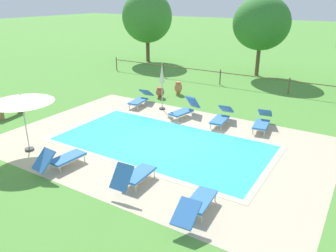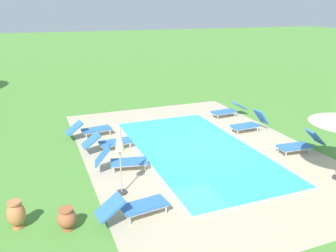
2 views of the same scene
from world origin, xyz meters
TOP-DOWN VIEW (x-y plane):
  - ground_plane at (0.00, 0.00)m, footprint 160.00×160.00m
  - pool_deck_paving at (0.00, 0.00)m, footprint 13.35×9.08m
  - swimming_pool_water at (0.00, 0.00)m, footprint 8.76×4.49m
  - pool_coping_rim at (0.00, 0.00)m, footprint 9.24×4.97m
  - sun_lounger_north_near_steps at (-0.76, 3.36)m, footprint 0.95×1.94m
  - sun_lounger_north_mid at (-1.87, -3.74)m, footprint 0.74×1.97m
  - sun_lounger_north_far at (1.25, 3.39)m, footprint 0.77×2.06m
  - sun_lounger_north_end at (1.07, -3.32)m, footprint 0.67×1.86m
  - sun_lounger_south_near_corner at (-3.83, 3.76)m, footprint 0.84×2.08m
  - sun_lounger_south_mid at (3.49, -3.63)m, footprint 0.75×2.09m
  - sun_lounger_south_far at (3.10, 3.83)m, footprint 0.86×2.08m
  - patio_umbrella_open_foreground at (-4.15, -3.39)m, footprint 2.43×2.43m
  - patio_umbrella_closed_row_west at (-2.40, 3.78)m, footprint 0.32×0.32m
  - wooden_bench_lawn_side at (-8.46, -1.28)m, footprint 0.69×1.55m
  - terracotta_urn_near_fence at (-3.13, 6.80)m, footprint 0.48×0.48m
  - terracotta_urn_by_tree at (-3.70, 5.58)m, footprint 0.51×0.51m
  - perimeter_fence at (0.43, 10.47)m, footprint 23.33×0.08m
  - tree_west_mid at (-0.61, 14.62)m, footprint 4.21×4.21m
  - tree_east_mid at (-11.22, 15.08)m, footprint 4.50×4.50m

SIDE VIEW (x-z plane):
  - ground_plane at x=0.00m, z-range 0.00..0.00m
  - pool_deck_paving at x=0.00m, z-range 0.00..0.01m
  - swimming_pool_water at x=0.00m, z-range 0.00..0.01m
  - pool_coping_rim at x=0.00m, z-range 0.01..0.01m
  - terracotta_urn_by_tree at x=-3.70m, z-range 0.03..0.67m
  - sun_lounger_south_mid at x=3.49m, z-range -0.02..0.73m
  - sun_lounger_south_near_corner at x=-3.83m, z-range -0.03..0.76m
  - sun_lounger_south_far at x=3.10m, z-range -0.04..0.77m
  - sun_lounger_north_far at x=1.25m, z-range -0.04..0.77m
  - sun_lounger_north_mid at x=-1.87m, z-range -0.07..0.84m
  - sun_lounger_north_near_steps at x=-0.76m, z-range -0.10..0.89m
  - sun_lounger_north_end at x=1.07m, z-range -0.10..0.90m
  - terracotta_urn_near_fence at x=-3.13m, z-range 0.03..0.83m
  - wooden_bench_lawn_side at x=-8.46m, z-range 0.03..0.90m
  - perimeter_fence at x=0.43m, z-range 0.19..1.24m
  - patio_umbrella_closed_row_west at x=-2.40m, z-range 0.51..3.06m
  - patio_umbrella_open_foreground at x=-4.15m, z-range 0.98..3.35m
  - tree_west_mid at x=-0.61m, z-range 0.96..6.82m
  - tree_east_mid at x=-11.22m, z-range 0.85..7.14m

